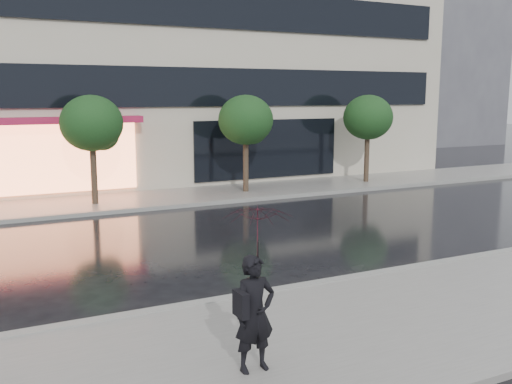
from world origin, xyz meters
TOP-DOWN VIEW (x-y plane):
  - ground at (0.00, 0.00)m, footprint 120.00×120.00m
  - sidewalk_near at (0.00, -3.25)m, footprint 60.00×4.50m
  - sidewalk_far at (0.00, 10.25)m, footprint 60.00×3.50m
  - curb_near at (0.00, -1.00)m, footprint 60.00×0.25m
  - curb_far at (0.00, 8.50)m, footprint 60.00×0.25m
  - bg_building_right at (26.00, 28.00)m, footprint 12.00×12.00m
  - tree_mid_west at (-2.94, 10.03)m, footprint 2.20×2.20m
  - tree_mid_east at (3.06, 10.03)m, footprint 2.20×2.20m
  - tree_far_east at (9.06, 10.03)m, footprint 2.20×2.20m
  - pedestrian_with_umbrella at (-3.33, -3.84)m, footprint 0.98×0.99m

SIDE VIEW (x-z plane):
  - ground at x=0.00m, z-range 0.00..0.00m
  - sidewalk_near at x=0.00m, z-range 0.00..0.12m
  - sidewalk_far at x=0.00m, z-range 0.00..0.12m
  - curb_near at x=0.00m, z-range 0.00..0.14m
  - curb_far at x=0.00m, z-range 0.00..0.14m
  - pedestrian_with_umbrella at x=-3.33m, z-range 0.49..2.87m
  - tree_mid_west at x=-2.94m, z-range 0.93..4.92m
  - tree_mid_east at x=3.06m, z-range 0.93..4.92m
  - tree_far_east at x=9.06m, z-range 0.93..4.92m
  - bg_building_right at x=26.00m, z-range 0.00..16.00m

